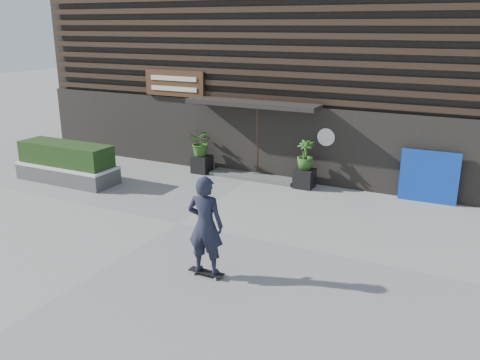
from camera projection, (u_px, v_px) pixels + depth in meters
The scene contains 12 objects.
ground at pixel (178, 223), 13.26m from camera, with size 80.00×80.00×0.00m, color gray.
entrance_step at pixel (253, 176), 17.16m from camera, with size 3.00×0.80×0.12m, color #535350.
planter_pot_left at pixel (202, 164), 17.74m from camera, with size 0.60×0.60×0.60m, color black.
bamboo_left at pixel (201, 142), 17.51m from camera, with size 0.86×0.75×0.96m, color #2D591E.
planter_pot_right at pixel (304, 178), 16.11m from camera, with size 0.60×0.60×0.60m, color black.
bamboo_right at pixel (305, 155), 15.88m from camera, with size 0.54×0.54×0.96m, color #2D591E.
raised_bed at pixel (68, 174), 16.79m from camera, with size 3.50×1.20×0.50m, color #484846.
snow_layer at pixel (67, 165), 16.71m from camera, with size 3.50×1.20×0.08m, color white.
hedge at pixel (66, 154), 16.59m from camera, with size 3.30×1.00×0.70m, color #1A3413.
blue_tarp at pixel (429, 177), 14.64m from camera, with size 1.64×0.12×1.53m, color #0C32A1.
building at pixel (310, 50), 20.58m from camera, with size 18.00×11.00×8.00m.
skateboarder at pixel (205, 225), 10.18m from camera, with size 0.81×0.58×2.16m.
Camera 1 is at (7.00, -10.28, 5.01)m, focal length 37.85 mm.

